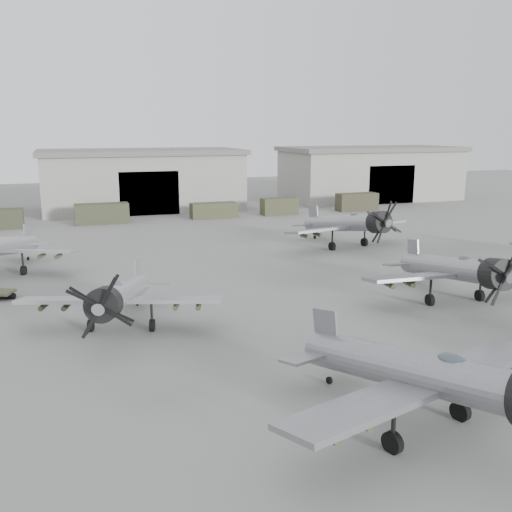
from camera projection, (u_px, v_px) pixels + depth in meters
The scene contains 11 objects.
ground at pixel (320, 376), 27.69m from camera, with size 220.00×220.00×0.00m, color slate.
hangar_center at pixel (142, 179), 83.97m from camera, with size 29.00×14.80×8.70m.
hangar_right at pixel (370, 173), 95.88m from camera, with size 29.00×14.80×8.70m.
support_truck_3 at pixel (102, 214), 71.48m from camera, with size 6.59×2.20×2.53m, color #363C27.
support_truck_4 at pixel (214, 210), 76.08m from camera, with size 6.18×2.20×2.03m, color #40422B.
support_truck_5 at pixel (279, 206), 78.98m from camera, with size 4.96×2.20×2.29m, color #3D3F29.
support_truck_6 at pixel (357, 202), 82.75m from camera, with size 5.98×2.20×2.53m, color #383724.
aircraft_near_1 at pixel (435, 377), 21.68m from camera, with size 13.70×12.33×5.48m.
aircraft_mid_1 at pixel (119, 296), 33.20m from camera, with size 12.00×10.81×4.81m.
aircraft_mid_2 at pixel (459, 270), 38.56m from camera, with size 13.03×11.73×5.21m.
aircraft_far_1 at pixel (350, 224), 56.46m from camera, with size 13.83×12.44×5.49m.
Camera 1 is at (-11.23, -23.37, 11.77)m, focal length 40.00 mm.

